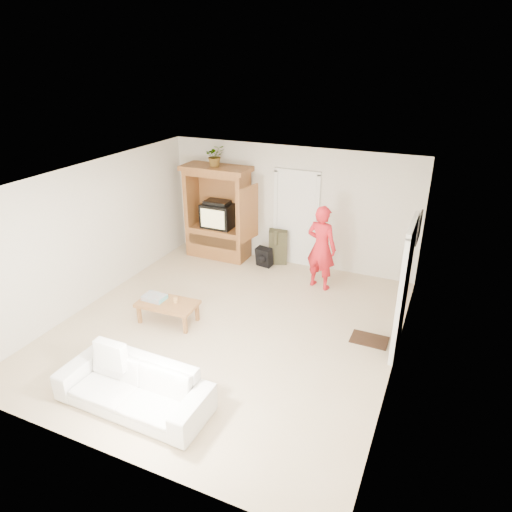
{
  "coord_description": "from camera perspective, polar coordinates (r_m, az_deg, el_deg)",
  "views": [
    {
      "loc": [
        3.15,
        -5.91,
        4.32
      ],
      "look_at": [
        0.26,
        0.6,
        1.15
      ],
      "focal_mm": 32.0,
      "sensor_mm": 36.0,
      "label": 1
    }
  ],
  "objects": [
    {
      "name": "doormat",
      "position": [
        7.86,
        13.98,
        -10.11
      ],
      "size": [
        0.6,
        0.4,
        0.02
      ],
      "primitive_type": "cube",
      "color": "#382316",
      "rests_on": "floor"
    },
    {
      "name": "wall_front",
      "position": [
        5.25,
        -19.34,
        -12.77
      ],
      "size": [
        5.5,
        0.0,
        5.5
      ],
      "primitive_type": "plane",
      "rotation": [
        -1.57,
        0.0,
        0.0
      ],
      "color": "silver",
      "rests_on": "floor"
    },
    {
      "name": "framed_picture",
      "position": [
        8.28,
        19.71,
        3.36
      ],
      "size": [
        0.03,
        0.6,
        0.48
      ],
      "primitive_type": "cube",
      "color": "black",
      "rests_on": "wall_right"
    },
    {
      "name": "backpack_black",
      "position": [
        10.05,
        1.03,
        -0.16
      ],
      "size": [
        0.37,
        0.26,
        0.42
      ],
      "primitive_type": null,
      "rotation": [
        0.0,
        0.0,
        -0.18
      ],
      "color": "black",
      "rests_on": "floor"
    },
    {
      "name": "ceiling",
      "position": [
        6.92,
        -4.01,
        9.52
      ],
      "size": [
        6.0,
        6.0,
        0.0
      ],
      "primitive_type": "plane",
      "rotation": [
        3.14,
        0.0,
        0.0
      ],
      "color": "white",
      "rests_on": "floor"
    },
    {
      "name": "coffee_table",
      "position": [
        8.09,
        -10.99,
        -6.02
      ],
      "size": [
        1.06,
        0.62,
        0.39
      ],
      "rotation": [
        0.0,
        0.0,
        0.05
      ],
      "color": "#946033",
      "rests_on": "floor"
    },
    {
      "name": "armoire",
      "position": [
        10.37,
        -4.65,
        4.69
      ],
      "size": [
        1.82,
        1.14,
        2.1
      ],
      "color": "#9B5E30",
      "rests_on": "floor"
    },
    {
      "name": "wall_back",
      "position": [
        9.92,
        4.3,
        6.2
      ],
      "size": [
        5.5,
        0.0,
        5.5
      ],
      "primitive_type": "plane",
      "rotation": [
        1.57,
        0.0,
        0.0
      ],
      "color": "silver",
      "rests_on": "floor"
    },
    {
      "name": "floor",
      "position": [
        7.97,
        -3.47,
        -8.89
      ],
      "size": [
        6.0,
        6.0,
        0.0
      ],
      "primitive_type": "plane",
      "color": "tan",
      "rests_on": "ground"
    },
    {
      "name": "plant",
      "position": [
        9.97,
        -5.14,
        12.38
      ],
      "size": [
        0.54,
        0.53,
        0.46
      ],
      "primitive_type": "imported",
      "rotation": [
        0.0,
        0.0,
        0.66
      ],
      "color": "#4C7238",
      "rests_on": "armoire"
    },
    {
      "name": "door_back",
      "position": [
        9.94,
        5.01,
        4.5
      ],
      "size": [
        0.85,
        0.05,
        2.04
      ],
      "primitive_type": "cube",
      "color": "white",
      "rests_on": "floor"
    },
    {
      "name": "wall_right",
      "position": [
        6.65,
        17.88,
        -4.29
      ],
      "size": [
        0.0,
        6.0,
        6.0
      ],
      "primitive_type": "plane",
      "rotation": [
        1.57,
        0.0,
        -1.57
      ],
      "color": "silver",
      "rests_on": "floor"
    },
    {
      "name": "man",
      "position": [
        8.99,
        8.16,
        1.05
      ],
      "size": [
        0.7,
        0.54,
        1.71
      ],
      "primitive_type": "imported",
      "rotation": [
        0.0,
        0.0,
        2.91
      ],
      "color": "red",
      "rests_on": "floor"
    },
    {
      "name": "wall_left",
      "position": [
        8.88,
        -19.7,
        2.65
      ],
      "size": [
        0.0,
        6.0,
        6.0
      ],
      "primitive_type": "plane",
      "rotation": [
        1.57,
        0.0,
        1.57
      ],
      "color": "silver",
      "rests_on": "floor"
    },
    {
      "name": "sofa",
      "position": [
        6.45,
        -15.09,
        -15.53
      ],
      "size": [
        2.1,
        0.85,
        0.61
      ],
      "primitive_type": "imported",
      "rotation": [
        0.0,
        0.0,
        -0.02
      ],
      "color": "white",
      "rests_on": "floor"
    },
    {
      "name": "backpack_olive",
      "position": [
        10.17,
        2.77,
        1.2
      ],
      "size": [
        0.48,
        0.42,
        0.77
      ],
      "primitive_type": null,
      "rotation": [
        0.0,
        0.0,
        0.35
      ],
      "color": "#47442B",
      "rests_on": "floor"
    },
    {
      "name": "doorway_right",
      "position": [
        7.31,
        18.02,
        -4.13
      ],
      "size": [
        0.05,
        0.9,
        2.04
      ],
      "primitive_type": "cube",
      "color": "black",
      "rests_on": "floor"
    },
    {
      "name": "towel",
      "position": [
        8.19,
        -12.57,
        -5.06
      ],
      "size": [
        0.38,
        0.29,
        0.08
      ],
      "primitive_type": "cube",
      "rotation": [
        0.0,
        0.0,
        -0.01
      ],
      "color": "#DD494C",
      "rests_on": "coffee_table"
    },
    {
      "name": "candle",
      "position": [
        8.0,
        -10.02,
        -5.47
      ],
      "size": [
        0.08,
        0.08,
        0.1
      ],
      "primitive_type": "cylinder",
      "color": "tan",
      "rests_on": "coffee_table"
    }
  ]
}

